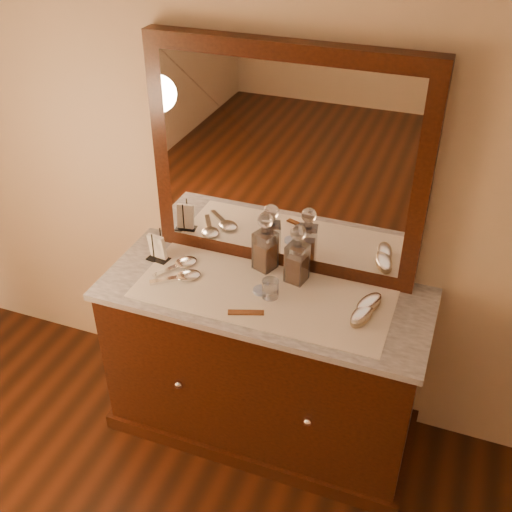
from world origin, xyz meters
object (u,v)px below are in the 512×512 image
object	(u,v)px
napkin_rack	(157,248)
hand_mirror_inner	(184,276)
pin_dish	(261,290)
brush_near	(362,315)
mirror_frame	(285,163)
dresser_cabinet	(263,366)
decanter_left	(265,247)
comb	(246,312)
brush_far	(369,304)
decanter_right	(297,260)
hand_mirror_outer	(182,264)

from	to	relation	value
napkin_rack	hand_mirror_inner	distance (m)	0.21
pin_dish	hand_mirror_inner	xyz separation A→B (m)	(-0.35, -0.03, 0.00)
brush_near	mirror_frame	bearing A→B (deg)	146.70
dresser_cabinet	napkin_rack	world-z (taller)	napkin_rack
napkin_rack	decanter_left	xyz separation A→B (m)	(0.49, 0.11, 0.05)
comb	brush_far	bearing A→B (deg)	4.99
mirror_frame	pin_dish	world-z (taller)	mirror_frame
brush_near	decanter_right	bearing A→B (deg)	153.06
comb	hand_mirror_outer	world-z (taller)	hand_mirror_outer
pin_dish	napkin_rack	world-z (taller)	napkin_rack
comb	brush_near	bearing A→B (deg)	-3.47
napkin_rack	brush_near	distance (m)	0.98
dresser_cabinet	mirror_frame	xyz separation A→B (m)	(0.00, 0.25, 0.94)
comb	pin_dish	bearing A→B (deg)	67.89
decanter_left	hand_mirror_outer	distance (m)	0.39
dresser_cabinet	brush_near	xyz separation A→B (m)	(0.43, -0.04, 0.47)
dresser_cabinet	pin_dish	world-z (taller)	pin_dish
decanter_left	mirror_frame	bearing A→B (deg)	53.74
mirror_frame	hand_mirror_outer	distance (m)	0.67
hand_mirror_inner	decanter_right	bearing A→B (deg)	19.08
mirror_frame	pin_dish	distance (m)	0.55
decanter_left	hand_mirror_outer	size ratio (longest dim) A/B	1.29
dresser_cabinet	brush_far	world-z (taller)	brush_far
pin_dish	hand_mirror_inner	bearing A→B (deg)	-175.72
decanter_left	brush_far	xyz separation A→B (m)	(0.50, -0.13, -0.09)
mirror_frame	decanter_right	size ratio (longest dim) A/B	4.28
napkin_rack	hand_mirror_outer	distance (m)	0.14
decanter_right	hand_mirror_inner	world-z (taller)	decanter_right
brush_near	hand_mirror_outer	xyz separation A→B (m)	(-0.85, 0.09, -0.01)
pin_dish	brush_far	distance (m)	0.46
decanter_left	brush_near	distance (m)	0.54
brush_far	dresser_cabinet	bearing A→B (deg)	-174.68
hand_mirror_outer	napkin_rack	bearing A→B (deg)	176.49
decanter_right	comb	bearing A→B (deg)	-112.67
mirror_frame	decanter_right	world-z (taller)	mirror_frame
comb	mirror_frame	bearing A→B (deg)	68.12
decanter_right	pin_dish	bearing A→B (deg)	-130.31
pin_dish	brush_far	xyz separation A→B (m)	(0.46, 0.05, 0.02)
brush_near	hand_mirror_outer	world-z (taller)	brush_near
decanter_left	hand_mirror_inner	world-z (taller)	decanter_left
brush_far	hand_mirror_inner	xyz separation A→B (m)	(-0.81, -0.08, -0.01)
brush_near	hand_mirror_outer	distance (m)	0.86
napkin_rack	decanter_right	bearing A→B (deg)	6.08
pin_dish	napkin_rack	xyz separation A→B (m)	(-0.53, 0.07, 0.05)
decanter_right	hand_mirror_inner	bearing A→B (deg)	-160.92
pin_dish	decanter_left	xyz separation A→B (m)	(-0.05, 0.18, 0.10)
decanter_right	brush_far	size ratio (longest dim) A/B	1.60
mirror_frame	hand_mirror_inner	world-z (taller)	mirror_frame
decanter_right	hand_mirror_outer	world-z (taller)	decanter_right
decanter_right	decanter_left	bearing A→B (deg)	166.07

